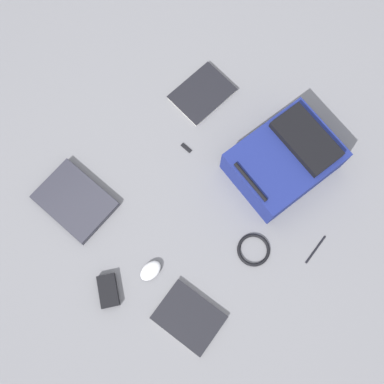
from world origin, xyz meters
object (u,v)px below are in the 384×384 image
at_px(backpack, 285,159).
at_px(power_brick, 108,291).
at_px(cable_coil, 254,250).
at_px(book_comic, 202,94).
at_px(usb_stick, 186,148).
at_px(book_manual, 189,317).
at_px(laptop, 75,201).
at_px(pen_black, 316,249).
at_px(computer_mouse, 151,271).

distance_m(backpack, power_brick, 0.95).
bearing_deg(cable_coil, book_comic, -17.10).
height_order(book_comic, cable_coil, book_comic).
height_order(power_brick, usb_stick, power_brick).
distance_m(backpack, book_manual, 0.79).
height_order(laptop, usb_stick, laptop).
xyz_separation_m(book_manual, cable_coil, (0.08, -0.39, -0.00)).
bearing_deg(pen_black, laptop, 44.99).
height_order(computer_mouse, pen_black, computer_mouse).
bearing_deg(book_comic, laptop, 99.22).
height_order(book_manual, book_comic, book_comic).
distance_m(book_manual, power_brick, 0.36).
relative_size(backpack, cable_coil, 3.23).
bearing_deg(laptop, book_comic, -80.78).
relative_size(pen_black, usb_stick, 2.63).
relative_size(book_comic, pen_black, 2.04).
bearing_deg(book_comic, computer_mouse, 131.41).
bearing_deg(pen_black, usb_stick, 16.69).
relative_size(cable_coil, usb_stick, 2.54).
bearing_deg(laptop, computer_mouse, -165.34).
height_order(book_comic, pen_black, book_comic).
distance_m(backpack, laptop, 0.95).
distance_m(computer_mouse, power_brick, 0.20).
bearing_deg(book_comic, pen_black, 179.95).
bearing_deg(cable_coil, backpack, -53.59).
relative_size(book_comic, usb_stick, 5.36).
relative_size(laptop, pen_black, 2.56).
bearing_deg(book_manual, laptop, 11.98).
height_order(book_comic, power_brick, power_brick).
bearing_deg(computer_mouse, backpack, -94.02).
bearing_deg(backpack, book_comic, 11.71).
xyz_separation_m(book_comic, pen_black, (-0.89, 0.00, -0.01)).
relative_size(book_manual, power_brick, 2.30).
xyz_separation_m(book_comic, cable_coil, (-0.74, 0.23, -0.00)).
distance_m(backpack, book_comic, 0.51).
distance_m(book_manual, usb_stick, 0.75).
relative_size(backpack, book_manual, 1.48).
bearing_deg(laptop, backpack, -113.24).
distance_m(book_comic, power_brick, 1.00).
bearing_deg(usb_stick, cable_coil, 178.33).
xyz_separation_m(cable_coil, power_brick, (0.20, 0.61, 0.01)).
height_order(cable_coil, power_brick, power_brick).
bearing_deg(book_manual, cable_coil, -78.28).
bearing_deg(power_brick, book_comic, -57.14).
bearing_deg(backpack, cable_coil, 126.41).
relative_size(backpack, computer_mouse, 4.62).
bearing_deg(cable_coil, power_brick, 72.18).
relative_size(power_brick, pen_black, 0.92).
height_order(book_manual, usb_stick, book_manual).
bearing_deg(power_brick, book_manual, -141.04).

